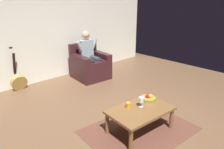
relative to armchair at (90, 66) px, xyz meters
The scene contains 10 objects.
ground_plane 2.55m from the armchair, 71.99° to the left, with size 7.65×7.65×0.00m, color brown.
wall_back 1.44m from the armchair, 41.03° to the right, with size 6.77×0.06×2.66m, color silver.
rug 2.67m from the armchair, 69.98° to the left, with size 1.70×1.24×0.01m, color brown.
armchair is the anchor object (origin of this frame).
person_seated 0.35m from the armchair, 94.97° to the right, with size 0.63×0.63×1.25m.
coffee_table 2.65m from the armchair, 69.98° to the left, with size 1.05×0.72×0.39m.
guitar 1.78m from the armchair, 15.61° to the right, with size 0.36×0.33×1.01m.
wine_glass_near 2.59m from the armchair, 70.99° to the left, with size 0.08×0.08×0.17m.
fruit_bowl 2.45m from the armchair, 76.54° to the left, with size 0.26×0.26×0.11m.
candle_jar 2.54m from the armchair, 66.51° to the left, with size 0.07×0.07×0.09m, color orange.
Camera 1 is at (2.41, 1.89, 1.99)m, focal length 33.40 mm.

